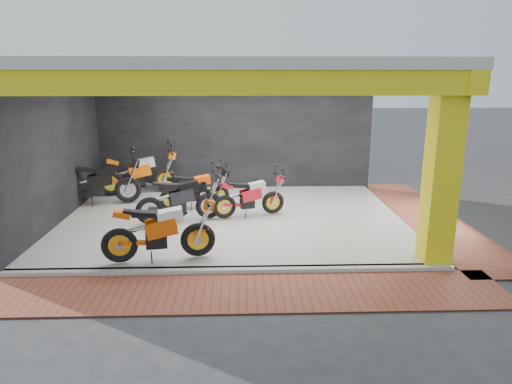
% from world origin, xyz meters
% --- Properties ---
extents(ground, '(80.00, 80.00, 0.00)m').
position_xyz_m(ground, '(0.00, 0.00, 0.00)').
color(ground, '#2D2D30').
rests_on(ground, ground).
extents(showroom_floor, '(8.00, 6.00, 0.10)m').
position_xyz_m(showroom_floor, '(0.00, 2.00, 0.05)').
color(showroom_floor, silver).
rests_on(showroom_floor, ground).
extents(showroom_ceiling, '(8.40, 6.40, 0.20)m').
position_xyz_m(showroom_ceiling, '(0.00, 2.00, 3.60)').
color(showroom_ceiling, beige).
rests_on(showroom_ceiling, corner_column).
extents(back_wall, '(8.20, 0.20, 3.50)m').
position_xyz_m(back_wall, '(0.00, 5.10, 1.75)').
color(back_wall, black).
rests_on(back_wall, ground).
extents(left_wall, '(0.20, 6.20, 3.50)m').
position_xyz_m(left_wall, '(-4.10, 2.00, 1.75)').
color(left_wall, black).
rests_on(left_wall, ground).
extents(corner_column, '(0.50, 0.50, 3.50)m').
position_xyz_m(corner_column, '(3.75, -0.75, 1.75)').
color(corner_column, yellow).
rests_on(corner_column, ground).
extents(header_beam_front, '(8.40, 0.30, 0.40)m').
position_xyz_m(header_beam_front, '(0.00, -1.00, 3.30)').
color(header_beam_front, yellow).
rests_on(header_beam_front, corner_column).
extents(header_beam_right, '(0.30, 6.40, 0.40)m').
position_xyz_m(header_beam_right, '(4.00, 2.00, 3.30)').
color(header_beam_right, yellow).
rests_on(header_beam_right, corner_column).
extents(floor_kerb, '(8.00, 0.20, 0.10)m').
position_xyz_m(floor_kerb, '(0.00, -1.02, 0.05)').
color(floor_kerb, silver).
rests_on(floor_kerb, ground).
extents(paver_front, '(9.00, 1.40, 0.03)m').
position_xyz_m(paver_front, '(0.00, -1.80, 0.01)').
color(paver_front, brown).
rests_on(paver_front, ground).
extents(paver_right, '(1.40, 7.00, 0.03)m').
position_xyz_m(paver_right, '(4.80, 2.00, 0.01)').
color(paver_right, brown).
rests_on(paver_right, ground).
extents(moto_hero, '(2.28, 1.18, 1.33)m').
position_xyz_m(moto_hero, '(-0.61, -0.50, 0.76)').
color(moto_hero, '#E45109').
rests_on(moto_hero, showroom_floor).
extents(moto_row_a, '(2.01, 1.20, 1.15)m').
position_xyz_m(moto_row_a, '(0.97, 2.16, 0.68)').
color(moto_row_a, red).
rests_on(moto_row_a, showroom_floor).
extents(moto_row_b, '(2.25, 1.36, 1.29)m').
position_xyz_m(moto_row_b, '(-0.56, 1.82, 0.75)').
color(moto_row_b, black).
rests_on(moto_row_b, showroom_floor).
extents(moto_row_c, '(2.03, 1.25, 1.17)m').
position_xyz_m(moto_row_c, '(-0.39, 2.87, 0.68)').
color(moto_row_c, black).
rests_on(moto_row_c, showroom_floor).
extents(moto_row_d, '(2.43, 1.33, 1.40)m').
position_xyz_m(moto_row_d, '(-2.80, 3.28, 0.80)').
color(moto_row_d, black).
rests_on(moto_row_d, showroom_floor).
extents(moto_row_e, '(2.45, 1.46, 1.41)m').
position_xyz_m(moto_row_e, '(-2.02, 4.46, 0.80)').
color(moto_row_e, '#DB5A09').
rests_on(moto_row_e, showroom_floor).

